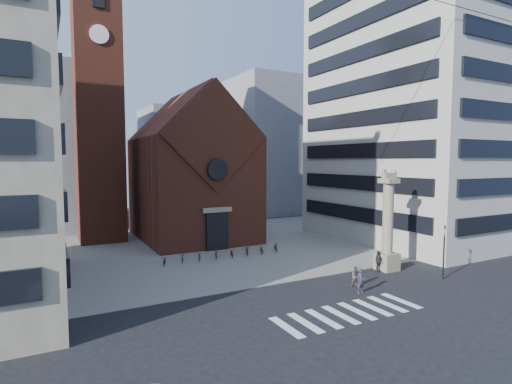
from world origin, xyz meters
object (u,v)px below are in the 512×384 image
(traffic_light, at_px, (444,251))
(pedestrian_0, at_px, (361,281))
(scooter_0, at_px, (164,261))
(pedestrian_1, at_px, (356,277))
(pedestrian_2, at_px, (378,261))
(lion_column, at_px, (388,230))

(traffic_light, bearing_deg, pedestrian_0, 176.76)
(traffic_light, relative_size, scooter_0, 2.81)
(pedestrian_1, distance_m, pedestrian_2, 5.09)
(lion_column, relative_size, scooter_0, 5.67)
(traffic_light, distance_m, pedestrian_2, 5.19)
(scooter_0, bearing_deg, pedestrian_1, -29.43)
(pedestrian_0, relative_size, pedestrian_2, 1.01)
(traffic_light, bearing_deg, pedestrian_1, 167.31)
(lion_column, height_order, pedestrian_0, lion_column)
(traffic_light, xyz_separation_m, pedestrian_1, (-7.54, 1.70, -1.51))
(traffic_light, xyz_separation_m, scooter_0, (-18.55, 14.33, -1.84))
(lion_column, relative_size, pedestrian_0, 4.83)
(pedestrian_2, bearing_deg, pedestrian_1, 140.29)
(traffic_light, xyz_separation_m, pedestrian_0, (-8.22, 0.47, -1.39))
(pedestrian_0, height_order, scooter_0, pedestrian_0)
(traffic_light, height_order, pedestrian_2, traffic_light)
(pedestrian_0, height_order, pedestrian_2, pedestrian_0)
(pedestrian_1, xyz_separation_m, scooter_0, (-11.01, 12.64, -0.33))
(lion_column, height_order, scooter_0, lion_column)
(lion_column, relative_size, pedestrian_1, 5.56)
(pedestrian_0, bearing_deg, pedestrian_1, 62.05)
(pedestrian_2, relative_size, scooter_0, 1.17)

